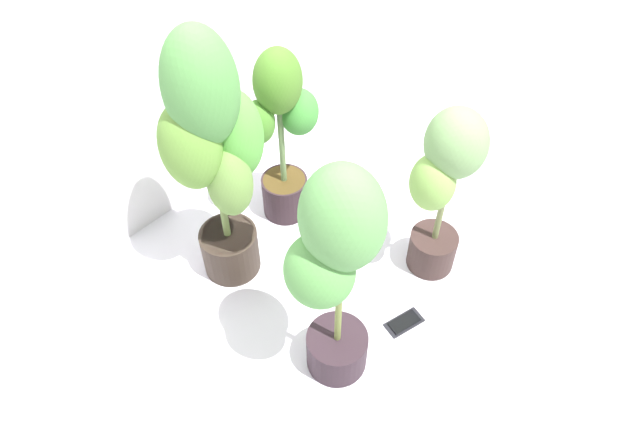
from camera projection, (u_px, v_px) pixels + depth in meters
ground_plane at (363, 281)px, 2.26m from camera, size 8.00×8.00×0.00m
potted_plant_front_left at (335, 266)px, 1.61m from camera, size 0.33×0.29×0.91m
potted_plant_back_center at (282, 132)px, 2.19m from camera, size 0.34×0.22×0.79m
potted_plant_back_left at (215, 150)px, 1.86m from camera, size 0.40×0.30×1.05m
potted_plant_front_right at (443, 184)px, 1.98m from camera, size 0.28×0.23×0.75m
cell_phone at (404, 322)px, 2.13m from camera, size 0.16×0.10×0.01m
nutrient_bottle at (344, 203)px, 2.38m from camera, size 0.09×0.09×0.24m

